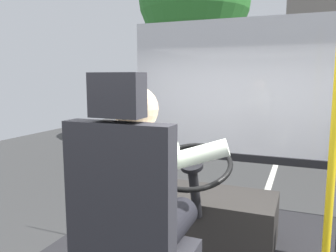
% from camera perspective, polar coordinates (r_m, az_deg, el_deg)
% --- Properties ---
extents(ground, '(18.00, 44.00, 0.06)m').
position_cam_1_polar(ground, '(10.95, 18.63, -3.66)').
color(ground, '#343434').
extents(driver_seat, '(0.48, 0.48, 1.37)m').
position_cam_1_polar(driver_seat, '(1.64, -6.10, -19.15)').
color(driver_seat, black).
rests_on(driver_seat, bus_floor).
extents(bus_driver, '(0.76, 0.57, 0.80)m').
position_cam_1_polar(bus_driver, '(1.65, -4.44, -11.21)').
color(bus_driver, black).
rests_on(bus_driver, driver_seat).
extents(steering_console, '(1.10, 0.99, 0.87)m').
position_cam_1_polar(steering_console, '(2.90, 6.57, -14.62)').
color(steering_console, '#282623').
rests_on(steering_console, bus_floor).
extents(handrail_pole, '(0.04, 0.04, 2.02)m').
position_cam_1_polar(handrail_pole, '(2.02, 26.23, -2.41)').
color(handrail_pole, gold).
rests_on(handrail_pole, bus_floor).
extents(windshield_panel, '(2.50, 0.08, 1.48)m').
position_cam_1_polar(windshield_panel, '(3.59, 13.02, 3.14)').
color(windshield_panel, silver).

